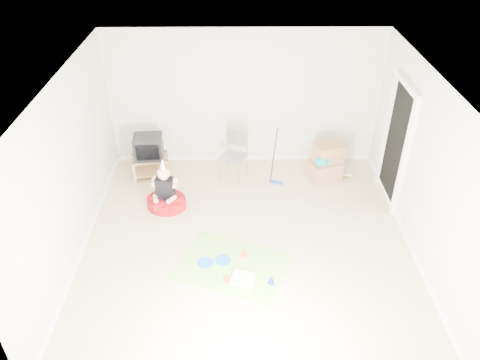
{
  "coord_description": "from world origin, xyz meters",
  "views": [
    {
      "loc": [
        -0.16,
        -5.48,
        4.83
      ],
      "look_at": [
        -0.1,
        0.4,
        0.9
      ],
      "focal_mm": 35.0,
      "sensor_mm": 36.0,
      "label": 1
    }
  ],
  "objects_px": {
    "cardboard_boxes": "(326,162)",
    "birthday_cake": "(243,280)",
    "tv_stand": "(151,165)",
    "crt_tv": "(148,147)",
    "folding_chair": "(233,156)",
    "seated_woman": "(166,197)"
  },
  "relations": [
    {
      "from": "crt_tv",
      "to": "tv_stand",
      "type": "bearing_deg",
      "value": -67.79
    },
    {
      "from": "crt_tv",
      "to": "cardboard_boxes",
      "type": "distance_m",
      "value": 3.25
    },
    {
      "from": "folding_chair",
      "to": "birthday_cake",
      "type": "bearing_deg",
      "value": -86.98
    },
    {
      "from": "cardboard_boxes",
      "to": "birthday_cake",
      "type": "xyz_separation_m",
      "value": [
        -1.56,
        -2.64,
        -0.29
      ]
    },
    {
      "from": "cardboard_boxes",
      "to": "seated_woman",
      "type": "distance_m",
      "value": 2.97
    },
    {
      "from": "crt_tv",
      "to": "birthday_cake",
      "type": "xyz_separation_m",
      "value": [
        1.68,
        -2.73,
        -0.58
      ]
    },
    {
      "from": "crt_tv",
      "to": "birthday_cake",
      "type": "relative_size",
      "value": 1.27
    },
    {
      "from": "tv_stand",
      "to": "birthday_cake",
      "type": "relative_size",
      "value": 1.83
    },
    {
      "from": "tv_stand",
      "to": "cardboard_boxes",
      "type": "relative_size",
      "value": 1.03
    },
    {
      "from": "tv_stand",
      "to": "cardboard_boxes",
      "type": "height_order",
      "value": "cardboard_boxes"
    },
    {
      "from": "crt_tv",
      "to": "seated_woman",
      "type": "bearing_deg",
      "value": -71.85
    },
    {
      "from": "folding_chair",
      "to": "cardboard_boxes",
      "type": "relative_size",
      "value": 1.35
    },
    {
      "from": "seated_woman",
      "to": "folding_chair",
      "type": "bearing_deg",
      "value": 38.38
    },
    {
      "from": "cardboard_boxes",
      "to": "tv_stand",
      "type": "bearing_deg",
      "value": 178.31
    },
    {
      "from": "crt_tv",
      "to": "folding_chair",
      "type": "relative_size",
      "value": 0.53
    },
    {
      "from": "cardboard_boxes",
      "to": "birthday_cake",
      "type": "height_order",
      "value": "cardboard_boxes"
    },
    {
      "from": "tv_stand",
      "to": "birthday_cake",
      "type": "bearing_deg",
      "value": -58.43
    },
    {
      "from": "tv_stand",
      "to": "birthday_cake",
      "type": "xyz_separation_m",
      "value": [
        1.68,
        -2.73,
        -0.2
      ]
    },
    {
      "from": "cardboard_boxes",
      "to": "seated_woman",
      "type": "relative_size",
      "value": 0.74
    },
    {
      "from": "folding_chair",
      "to": "seated_woman",
      "type": "bearing_deg",
      "value": -141.62
    },
    {
      "from": "seated_woman",
      "to": "birthday_cake",
      "type": "height_order",
      "value": "seated_woman"
    },
    {
      "from": "seated_woman",
      "to": "birthday_cake",
      "type": "bearing_deg",
      "value": -54.08
    }
  ]
}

